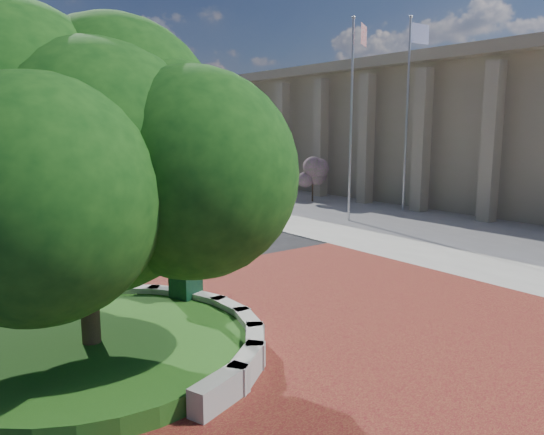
{
  "coord_description": "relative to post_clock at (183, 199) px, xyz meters",
  "views": [
    {
      "loc": [
        -8.1,
        -9.99,
        4.57
      ],
      "look_at": [
        0.57,
        1.5,
        2.1
      ],
      "focal_mm": 35.0,
      "sensor_mm": 36.0,
      "label": 1
    }
  ],
  "objects": [
    {
      "name": "ground",
      "position": [
        2.18,
        -1.41,
        -2.85
      ],
      "size": [
        200.0,
        200.0,
        0.0
      ],
      "primitive_type": "plane",
      "color": "black",
      "rests_on": "ground"
    },
    {
      "name": "plaza",
      "position": [
        2.18,
        -2.41,
        -2.83
      ],
      "size": [
        12.0,
        12.0,
        0.04
      ],
      "primitive_type": "cube",
      "color": "maroon",
      "rests_on": "ground"
    },
    {
      "name": "sidewalk",
      "position": [
        18.18,
        8.59,
        -2.83
      ],
      "size": [
        20.0,
        50.0,
        0.04
      ],
      "primitive_type": "cube",
      "color": "#9E9B93",
      "rests_on": "ground"
    },
    {
      "name": "planter_wall",
      "position": [
        -0.52,
        -1.41,
        -2.58
      ],
      "size": [
        2.96,
        6.77,
        0.54
      ],
      "color": "#9E9B93",
      "rests_on": "ground"
    },
    {
      "name": "grass_bed",
      "position": [
        -2.82,
        -1.41,
        -2.65
      ],
      "size": [
        6.1,
        6.1,
        0.4
      ],
      "primitive_type": "cylinder",
      "color": "#1E4A15",
      "rests_on": "ground"
    },
    {
      "name": "civic_building",
      "position": [
        25.79,
        10.59,
        1.48
      ],
      "size": [
        17.35,
        44.0,
        8.6
      ],
      "color": "tan",
      "rests_on": "ground"
    },
    {
      "name": "tree_planter",
      "position": [
        -2.82,
        -1.41,
        0.87
      ],
      "size": [
        5.2,
        5.2,
        6.33
      ],
      "color": "#38281C",
      "rests_on": "ground"
    },
    {
      "name": "post_clock",
      "position": [
        0.0,
        0.0,
        0.0
      ],
      "size": [
        1.32,
        1.32,
        5.19
      ],
      "color": "black",
      "rests_on": "ground"
    },
    {
      "name": "parked_car",
      "position": [
        6.1,
        34.27,
        -2.09
      ],
      "size": [
        3.07,
        4.81,
        1.52
      ],
      "primitive_type": "imported",
      "rotation": [
        0.0,
        0.0,
        0.31
      ],
      "color": "#64140E",
      "rests_on": "ground"
    },
    {
      "name": "flagpole_a",
      "position": [
        12.5,
        6.77,
        2.08
      ],
      "size": [
        1.4,
        0.77,
        9.63
      ],
      "color": "silver",
      "rests_on": "ground"
    },
    {
      "name": "flagpole_b",
      "position": [
        17.18,
        7.26,
        2.42
      ],
      "size": [
        1.61,
        0.18,
        10.29
      ],
      "color": "silver",
      "rests_on": "ground"
    },
    {
      "name": "street_lamp_near",
      "position": [
        7.58,
        26.2,
        2.89
      ],
      "size": [
        2.09,
        1.0,
        9.79
      ],
      "color": "slate",
      "rests_on": "ground"
    },
    {
      "name": "shrub_near",
      "position": [
        15.53,
        12.9,
        -1.26
      ],
      "size": [
        1.2,
        1.2,
        2.2
      ],
      "color": "#38281C",
      "rests_on": "ground"
    },
    {
      "name": "shrub_mid",
      "position": [
        15.34,
        16.49,
        -1.26
      ],
      "size": [
        1.2,
        1.2,
        2.2
      ],
      "color": "#38281C",
      "rests_on": "ground"
    },
    {
      "name": "shrub_far",
      "position": [
        14.23,
        19.74,
        -1.26
      ],
      "size": [
        1.2,
        1.2,
        2.2
      ],
      "color": "#38281C",
      "rests_on": "ground"
    }
  ]
}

